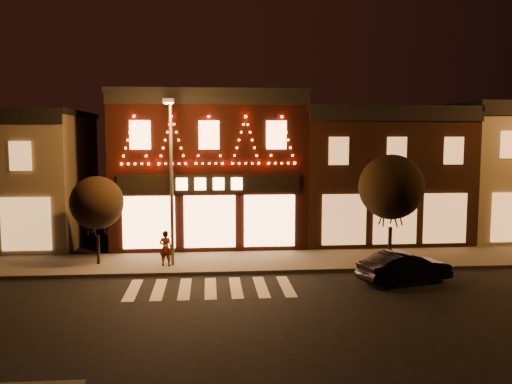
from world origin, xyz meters
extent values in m
plane|color=black|center=(0.00, 0.00, 0.00)|extent=(120.00, 120.00, 0.00)
cube|color=#47423D|center=(2.00, 8.00, 0.07)|extent=(44.00, 4.00, 0.15)
cube|color=black|center=(0.00, 14.00, 4.00)|extent=(10.00, 8.00, 8.00)
cube|color=black|center=(0.00, 14.00, 8.15)|extent=(10.20, 8.20, 0.30)
cube|color=black|center=(0.00, 9.95, 7.75)|extent=(10.00, 0.25, 0.50)
cube|color=black|center=(0.00, 9.90, 3.60)|extent=(9.00, 0.15, 0.90)
cube|color=#FFD87F|center=(0.00, 9.80, 3.60)|extent=(3.40, 0.08, 0.60)
cube|color=#351C12|center=(9.50, 14.00, 3.60)|extent=(9.00, 8.00, 7.20)
cube|color=black|center=(9.50, 14.00, 7.35)|extent=(9.20, 8.20, 0.30)
cube|color=black|center=(9.50, 9.95, 6.95)|extent=(9.00, 0.25, 0.50)
cylinder|color=#59595E|center=(-1.68, 7.37, 3.84)|extent=(0.15, 0.15, 7.39)
cylinder|color=#59595E|center=(-1.67, 6.64, 7.44)|extent=(0.12, 1.48, 0.09)
cube|color=#59595E|center=(-1.65, 5.90, 7.40)|extent=(0.47, 0.27, 0.17)
cube|color=orange|center=(-1.65, 5.90, 7.30)|extent=(0.35, 0.19, 0.05)
cylinder|color=black|center=(-5.07, 7.93, 0.80)|extent=(0.15, 0.15, 1.31)
sphere|color=black|center=(-5.07, 7.93, 2.96)|extent=(2.39, 2.39, 2.39)
cylinder|color=black|center=(8.27, 7.11, 0.96)|extent=(0.18, 0.18, 1.63)
sphere|color=black|center=(8.27, 7.11, 3.63)|extent=(2.97, 2.97, 2.97)
imported|color=black|center=(7.87, 4.13, 0.64)|extent=(4.10, 2.39, 1.28)
imported|color=gray|center=(-1.98, 7.23, 0.95)|extent=(0.66, 0.52, 1.60)
camera|label=1|loc=(-0.03, -16.62, 5.95)|focal=37.67mm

